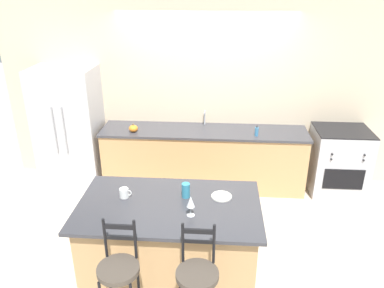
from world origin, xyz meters
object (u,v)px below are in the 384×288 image
(refrigerator, at_px, (70,128))
(wine_glass, at_px, (191,202))
(coffee_mug, at_px, (124,193))
(bar_stool_far, at_px, (197,287))
(tumbler_cup, at_px, (186,190))
(dinner_plate, at_px, (222,196))
(pumpkin_decoration, at_px, (133,128))
(bar_stool_near, at_px, (120,281))
(soap_bottle, at_px, (257,132))
(oven_range, at_px, (338,161))

(refrigerator, bearing_deg, wine_glass, -47.58)
(refrigerator, relative_size, coffee_mug, 14.56)
(bar_stool_far, bearing_deg, coffee_mug, 132.65)
(tumbler_cup, bearing_deg, dinner_plate, 3.54)
(dinner_plate, bearing_deg, pumpkin_decoration, 126.79)
(bar_stool_near, distance_m, coffee_mug, 0.90)
(bar_stool_far, bearing_deg, soap_bottle, 75.38)
(bar_stool_near, distance_m, dinner_plate, 1.25)
(bar_stool_near, xyz_separation_m, coffee_mug, (-0.14, 0.83, 0.33))
(soap_bottle, bearing_deg, bar_stool_near, -117.13)
(soap_bottle, bearing_deg, refrigerator, 176.81)
(dinner_plate, xyz_separation_m, soap_bottle, (0.48, 1.64, 0.05))
(pumpkin_decoration, bearing_deg, wine_glass, -64.24)
(bar_stool_far, distance_m, dinner_plate, 0.97)
(wine_glass, xyz_separation_m, pumpkin_decoration, (-0.97, 2.00, -0.10))
(bar_stool_far, bearing_deg, bar_stool_near, 178.88)
(bar_stool_near, bearing_deg, coffee_mug, 99.42)
(wine_glass, bearing_deg, bar_stool_far, -80.56)
(refrigerator, relative_size, soap_bottle, 11.63)
(coffee_mug, bearing_deg, oven_range, 35.14)
(bar_stool_near, xyz_separation_m, dinner_plate, (0.82, 0.90, 0.29))
(dinner_plate, bearing_deg, coffee_mug, -175.82)
(oven_range, distance_m, dinner_plate, 2.51)
(wine_glass, relative_size, coffee_mug, 1.65)
(dinner_plate, relative_size, wine_glass, 1.02)
(coffee_mug, distance_m, soap_bottle, 2.23)
(coffee_mug, distance_m, pumpkin_decoration, 1.76)
(tumbler_cup, height_order, pumpkin_decoration, tumbler_cup)
(refrigerator, xyz_separation_m, bar_stool_far, (2.04, -2.70, -0.27))
(oven_range, distance_m, tumbler_cup, 2.78)
(refrigerator, distance_m, dinner_plate, 2.86)
(oven_range, xyz_separation_m, tumbler_cup, (-2.05, -1.82, 0.50))
(dinner_plate, bearing_deg, bar_stool_near, -132.48)
(soap_bottle, bearing_deg, bar_stool_far, -104.62)
(wine_glass, distance_m, pumpkin_decoration, 2.23)
(oven_range, relative_size, dinner_plate, 4.69)
(refrigerator, relative_size, oven_range, 1.84)
(dinner_plate, bearing_deg, tumbler_cup, -176.46)
(refrigerator, bearing_deg, bar_stool_near, -62.40)
(bar_stool_near, distance_m, bar_stool_far, 0.63)
(tumbler_cup, distance_m, soap_bottle, 1.86)
(refrigerator, height_order, tumbler_cup, refrigerator)
(dinner_plate, distance_m, wine_glass, 0.46)
(oven_range, xyz_separation_m, pumpkin_decoration, (-2.94, -0.13, 0.47))
(refrigerator, distance_m, bar_stool_near, 3.04)
(coffee_mug, bearing_deg, bar_stool_far, -47.35)
(soap_bottle, bearing_deg, pumpkin_decoration, 179.11)
(oven_range, height_order, bar_stool_near, bar_stool_near)
(tumbler_cup, xyz_separation_m, soap_bottle, (0.83, 1.66, -0.02))
(bar_stool_near, bearing_deg, bar_stool_far, -1.12)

